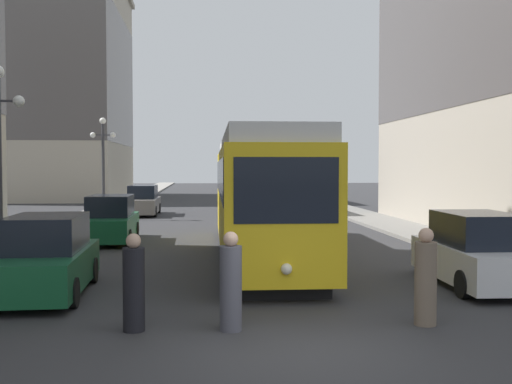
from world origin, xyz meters
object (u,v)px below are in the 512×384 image
object	(u,v)px
pedestrian_crossing_near	(426,280)
pedestrian_on_sidewalk	(134,286)
transit_bus	(274,182)
streetcar	(259,192)
parked_car_right_far	(476,252)
lamp_post_left_far	(103,152)
pedestrian_crossing_far	(231,285)
parked_car_left_far	(46,258)
parked_car_left_mid	(143,201)
parked_car_left_near	(110,220)

from	to	relation	value
pedestrian_crossing_near	pedestrian_on_sidewalk	distance (m)	5.34
transit_bus	pedestrian_crossing_near	distance (m)	28.81
streetcar	parked_car_right_far	xyz separation A→B (m)	(4.80, -5.59, -1.26)
parked_car_right_far	lamp_post_left_far	world-z (taller)	lamp_post_left_far
pedestrian_on_sidewalk	pedestrian_crossing_far	bearing A→B (deg)	-100.95
parked_car_right_far	parked_car_left_far	size ratio (longest dim) A/B	0.98
streetcar	lamp_post_left_far	size ratio (longest dim) A/B	2.67
streetcar	parked_car_left_mid	size ratio (longest dim) A/B	3.02
transit_bus	pedestrian_on_sidewalk	xyz separation A→B (m)	(-6.00, -28.71, -1.13)
pedestrian_on_sidewalk	lamp_post_left_far	distance (m)	23.97
parked_car_left_mid	parked_car_right_far	world-z (taller)	same
parked_car_left_mid	pedestrian_on_sidewalk	size ratio (longest dim) A/B	2.79
parked_car_right_far	pedestrian_on_sidewalk	bearing A→B (deg)	24.62
transit_bus	parked_car_right_far	world-z (taller)	transit_bus
parked_car_left_far	lamp_post_left_far	distance (m)	20.43
parked_car_right_far	parked_car_left_near	bearing A→B (deg)	-41.82
lamp_post_left_far	pedestrian_on_sidewalk	bearing A→B (deg)	-79.71
streetcar	lamp_post_left_far	bearing A→B (deg)	117.91
transit_bus	parked_car_right_far	size ratio (longest dim) A/B	2.50
parked_car_right_far	pedestrian_on_sidewalk	size ratio (longest dim) A/B	2.52
parked_car_left_mid	lamp_post_left_far	xyz separation A→B (m)	(-1.90, -2.84, 2.93)
pedestrian_crossing_far	pedestrian_on_sidewalk	world-z (taller)	pedestrian_crossing_far
transit_bus	pedestrian_crossing_near	world-z (taller)	transit_bus
parked_car_left_far	pedestrian_crossing_far	distance (m)	5.31
parked_car_right_far	pedestrian_on_sidewalk	distance (m)	8.57
parked_car_right_far	lamp_post_left_far	xyz separation A→B (m)	(-12.15, 20.08, 2.93)
parked_car_left_mid	parked_car_right_far	bearing A→B (deg)	-65.59
lamp_post_left_far	transit_bus	bearing A→B (deg)	27.39
parked_car_left_near	pedestrian_crossing_near	world-z (taller)	parked_car_left_near
streetcar	pedestrian_crossing_far	world-z (taller)	streetcar
parked_car_left_near	pedestrian_crossing_near	size ratio (longest dim) A/B	2.63
parked_car_left_near	parked_car_left_far	distance (m)	9.83
streetcar	parked_car_left_mid	xyz separation A→B (m)	(-5.45, 17.33, -1.26)
pedestrian_crossing_far	lamp_post_left_far	bearing A→B (deg)	107.90
parked_car_left_mid	parked_car_left_near	bearing A→B (deg)	-89.68
parked_car_left_near	pedestrian_crossing_far	distance (m)	13.84
pedestrian_crossing_near	streetcar	bearing A→B (deg)	132.86
parked_car_right_far	transit_bus	bearing A→B (deg)	-83.86
pedestrian_crossing_far	streetcar	bearing A→B (deg)	84.97
parked_car_left_near	parked_car_left_mid	distance (m)	13.14
transit_bus	pedestrian_crossing_near	bearing A→B (deg)	-91.67
streetcar	pedestrian_on_sidewalk	xyz separation A→B (m)	(-3.10, -8.91, -1.28)
streetcar	pedestrian_crossing_near	xyz separation A→B (m)	(2.23, -8.98, -1.26)
parked_car_left_mid	pedestrian_crossing_far	size ratio (longest dim) A/B	2.74
parked_car_left_far	pedestrian_crossing_far	world-z (taller)	parked_car_left_far
pedestrian_crossing_near	parked_car_left_mid	bearing A→B (deg)	135.17
parked_car_left_near	streetcar	bearing A→B (deg)	-38.31
pedestrian_crossing_near	pedestrian_crossing_far	size ratio (longest dim) A/B	1.01
transit_bus	pedestrian_crossing_far	world-z (taller)	transit_bus
streetcar	parked_car_left_mid	world-z (taller)	streetcar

